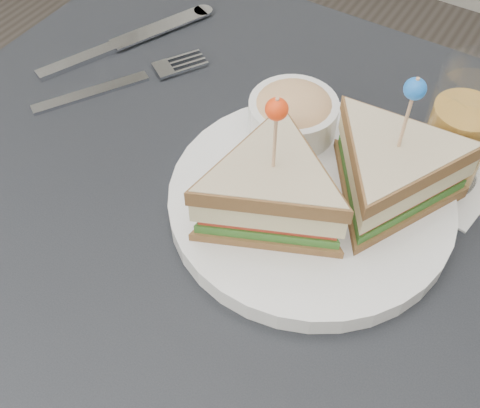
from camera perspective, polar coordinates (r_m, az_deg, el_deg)
name	(u,v)px	position (r m, az deg, el deg)	size (l,w,h in m)	color
table	(227,283)	(0.63, -1.26, -7.47)	(0.80, 0.80, 0.75)	black
plate_meal	(323,178)	(0.56, 7.84, 2.42)	(0.32, 0.30, 0.16)	white
cutlery_fork	(130,80)	(0.74, -10.36, 11.48)	(0.13, 0.19, 0.01)	#B3B7BF
cutlery_knife	(121,43)	(0.80, -11.20, 14.71)	(0.12, 0.24, 0.01)	silver
drink_set	(458,133)	(0.61, 20.01, 6.36)	(0.12, 0.12, 0.14)	white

